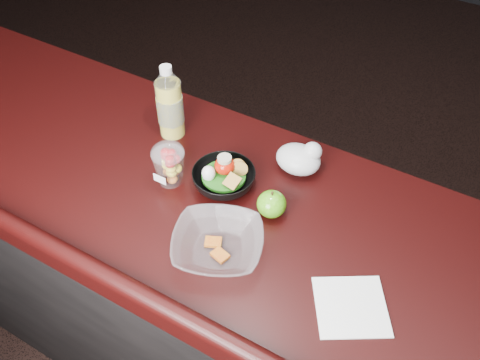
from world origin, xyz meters
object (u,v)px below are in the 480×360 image
at_px(lemonade_bottle, 170,107).
at_px(green_apple, 272,204).
at_px(fruit_cup, 169,164).
at_px(takeout_bowl, 218,244).
at_px(snack_bowl, 223,177).

height_order(lemonade_bottle, green_apple, lemonade_bottle).
xyz_separation_m(lemonade_bottle, green_apple, (0.42, -0.14, -0.06)).
distance_m(fruit_cup, green_apple, 0.30).
xyz_separation_m(fruit_cup, green_apple, (0.30, 0.03, -0.03)).
height_order(fruit_cup, takeout_bowl, fruit_cup).
bearing_deg(snack_bowl, takeout_bowl, -61.95).
distance_m(fruit_cup, snack_bowl, 0.15).
bearing_deg(snack_bowl, fruit_cup, -157.18).
height_order(fruit_cup, snack_bowl, fruit_cup).
xyz_separation_m(fruit_cup, takeout_bowl, (0.24, -0.14, -0.04)).
bearing_deg(green_apple, takeout_bowl, -107.13).
height_order(snack_bowl, takeout_bowl, snack_bowl).
bearing_deg(takeout_bowl, fruit_cup, 149.77).
height_order(lemonade_bottle, takeout_bowl, lemonade_bottle).
relative_size(green_apple, takeout_bowl, 0.28).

